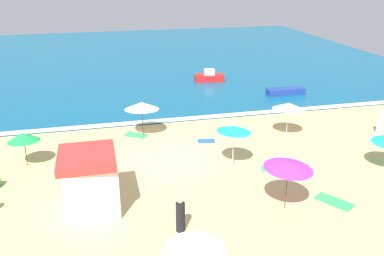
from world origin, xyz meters
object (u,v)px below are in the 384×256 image
small_boat_1 (209,77)px  lifeguard_cabana (89,182)px  beach_umbrella_8 (289,165)px  beachgoer_1 (180,216)px  beach_umbrella_4 (234,129)px  beach_umbrella_1 (289,106)px  beach_umbrella_0 (194,247)px  beachgoer_3 (199,247)px  beachgoer_0 (380,123)px  beach_umbrella_6 (23,137)px  beach_umbrella_2 (142,106)px  small_boat_0 (286,91)px

small_boat_1 → lifeguard_cabana: bearing=-119.3°
beach_umbrella_8 → beachgoer_1: bearing=-173.4°
beach_umbrella_4 → beach_umbrella_1: bearing=34.7°
beach_umbrella_0 → beachgoer_3: beach_umbrella_0 is taller
beach_umbrella_1 → beach_umbrella_4: beach_umbrella_4 is taller
lifeguard_cabana → beachgoer_3: lifeguard_cabana is taller
beach_umbrella_0 → beachgoer_0: beach_umbrella_0 is taller
beach_umbrella_0 → beachgoer_0: 18.60m
beach_umbrella_1 → beach_umbrella_8: bearing=-116.0°
beach_umbrella_0 → beach_umbrella_8: bearing=37.4°
beach_umbrella_0 → beach_umbrella_6: 13.10m
beach_umbrella_2 → beach_umbrella_4: (4.26, -5.45, 0.15)m
beach_umbrella_6 → beachgoer_3: 12.14m
beach_umbrella_0 → beach_umbrella_1: bearing=52.7°
lifeguard_cabana → beach_umbrella_2: bearing=67.6°
beach_umbrella_6 → small_boat_1: size_ratio=0.69×
small_boat_0 → beach_umbrella_1: bearing=-115.1°
lifeguard_cabana → beachgoer_1: (3.57, -2.52, -0.70)m
beachgoer_3 → small_boat_0: beachgoer_3 is taller
beach_umbrella_4 → beach_umbrella_0: bearing=-116.6°
beach_umbrella_1 → beachgoer_0: beach_umbrella_1 is taller
beach_umbrella_2 → small_boat_0: (12.85, 5.98, -1.66)m
small_boat_0 → lifeguard_cabana: bearing=-139.0°
lifeguard_cabana → beach_umbrella_1: size_ratio=0.96×
beach_umbrella_0 → small_boat_0: (12.89, 20.02, -1.44)m
beach_umbrella_6 → beachgoer_3: (7.32, -9.60, -1.27)m
beach_umbrella_6 → beachgoer_1: (6.97, -7.84, -0.97)m
beach_umbrella_4 → beachgoer_1: 6.71m
small_boat_0 → small_boat_1: 7.61m
lifeguard_cabana → beachgoer_3: size_ratio=2.93×
beach_umbrella_8 → beach_umbrella_4: bearing=101.5°
beach_umbrella_0 → beachgoer_0: size_ratio=1.90×
lifeguard_cabana → beachgoer_0: lifeguard_cabana is taller
lifeguard_cabana → beach_umbrella_4: lifeguard_cabana is taller
beach_umbrella_2 → beach_umbrella_8: 11.31m
beach_umbrella_2 → beachgoer_3: bearing=-87.3°
lifeguard_cabana → beach_umbrella_6: lifeguard_cabana is taller
small_boat_0 → beachgoer_1: bearing=-127.2°
lifeguard_cabana → beach_umbrella_8: (8.53, -1.94, 0.74)m
beach_umbrella_0 → beachgoer_1: 3.60m
beach_umbrella_6 → small_boat_0: 21.49m
beach_umbrella_0 → beach_umbrella_2: 14.05m
beachgoer_0 → small_boat_0: bearing=103.6°
beach_umbrella_2 → beachgoer_1: beach_umbrella_2 is taller
beachgoer_1 → beach_umbrella_8: bearing=6.6°
lifeguard_cabana → beachgoer_3: (3.92, -4.28, -1.00)m
lifeguard_cabana → beach_umbrella_8: size_ratio=0.96×
beach_umbrella_1 → beachgoer_3: beach_umbrella_1 is taller
beach_umbrella_4 → beach_umbrella_2: bearing=128.0°
beach_umbrella_2 → beachgoer_0: bearing=-12.2°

